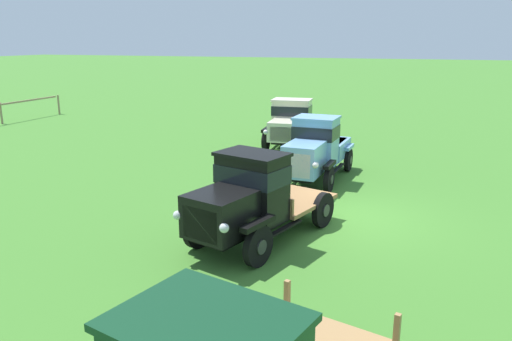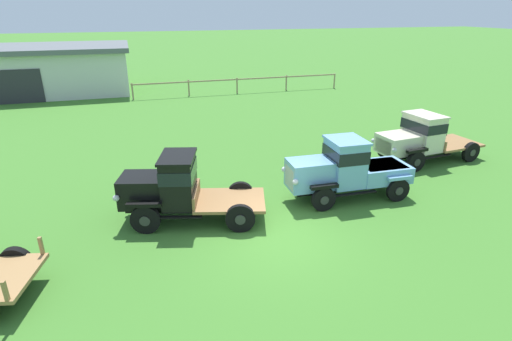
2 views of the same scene
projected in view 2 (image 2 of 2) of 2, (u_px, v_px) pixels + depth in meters
ground_plane at (275, 236)px, 12.06m from camera, size 240.00×240.00×0.00m
paddock_fence at (240, 82)px, 32.01m from camera, size 16.84×0.69×1.24m
vintage_truck_second_in_line at (175, 187)px, 12.62m from camera, size 4.85×2.88×2.21m
vintage_truck_midrow_center at (346, 169)px, 14.13m from camera, size 4.61×1.89×2.22m
vintage_truck_far_side at (419, 138)px, 17.54m from camera, size 5.21×2.39×2.16m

